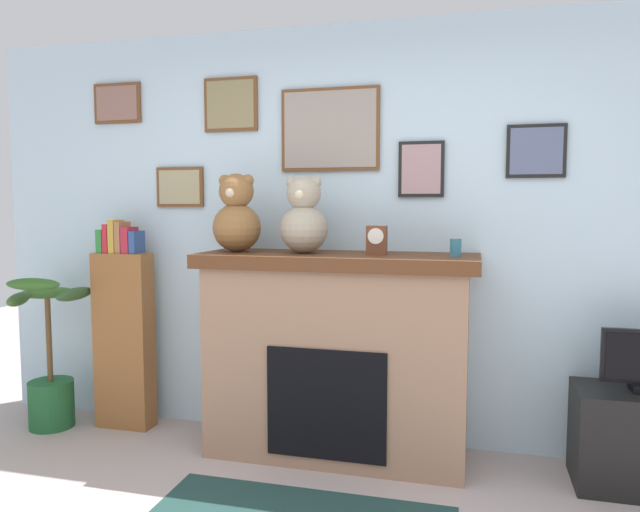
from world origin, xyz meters
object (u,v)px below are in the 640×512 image
Objects in this scene: potted_plant at (50,364)px; teddy_bear_tan at (304,218)px; bookshelf at (124,332)px; fireplace at (337,354)px; teddy_bear_brown at (237,217)px; candle_jar at (456,248)px; mantel_clock at (377,240)px.

teddy_bear_tan is at bearing 1.56° from potted_plant.
bookshelf is 3.06× the size of teddy_bear_tan.
fireplace is 1.58× the size of potted_plant.
fireplace is 3.44× the size of teddy_bear_brown.
teddy_bear_brown is at bearing 2.05° from potted_plant.
potted_plant is 2.76m from candle_jar.
mantel_clock is (2.19, 0.05, 0.86)m from potted_plant.
teddy_bear_tan is at bearing -4.00° from bookshelf.
potted_plant is 1.66m from teddy_bear_brown.
candle_jar is 0.89m from teddy_bear_tan.
potted_plant is at bearing -178.44° from teddy_bear_tan.
bookshelf is at bearing 174.03° from teddy_bear_brown.
potted_plant is at bearing -177.95° from teddy_bear_brown.
bookshelf is at bearing 16.07° from potted_plant.
teddy_bear_tan reaches higher than candle_jar.
mantel_clock is (0.24, -0.02, 0.68)m from fireplace.
teddy_bear_tan is at bearing -174.72° from fireplace.
teddy_bear_brown reaches higher than bookshelf.
teddy_bear_tan is at bearing 179.90° from mantel_clock.
potted_plant is 2.02m from teddy_bear_tan.
fireplace is at bearing 1.68° from teddy_bear_brown.
candle_jar is at bearing 0.03° from teddy_bear_brown.
bookshelf reaches higher than mantel_clock.
teddy_bear_brown is at bearing -180.00° from teddy_bear_tan.
candle_jar reaches higher than potted_plant.
teddy_bear_brown is (0.86, -0.09, 0.78)m from bookshelf.
bookshelf is 8.46× the size of mantel_clock.
fireplace is 9.88× the size of mantel_clock.
fireplace is at bearing 1.93° from potted_plant.
potted_plant is (-0.48, -0.14, -0.22)m from bookshelf.
bookshelf is (-1.48, 0.07, 0.03)m from fireplace.
potted_plant is at bearing -178.95° from candle_jar.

